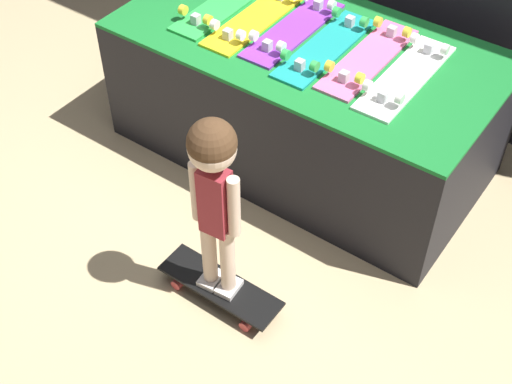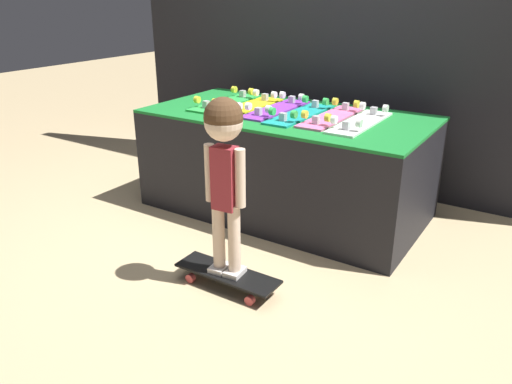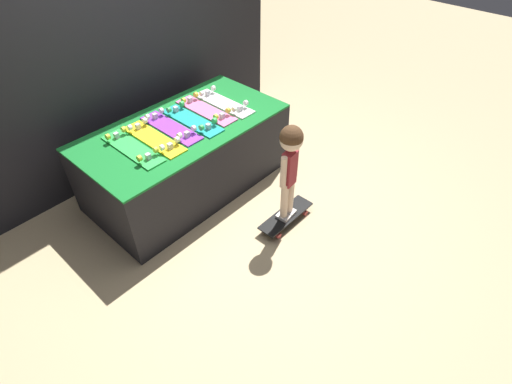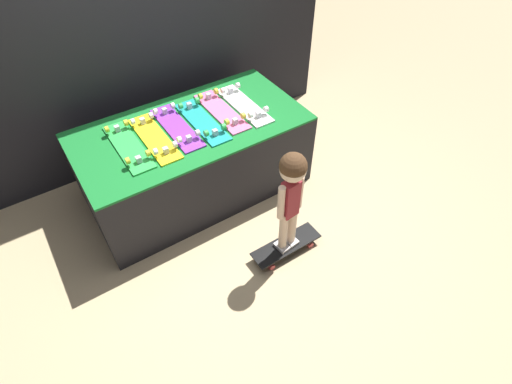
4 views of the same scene
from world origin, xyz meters
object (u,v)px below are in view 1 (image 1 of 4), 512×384
object	(u,v)px
skateboard_on_floor	(220,287)
skateboard_pink_on_rack	(368,57)
child	(214,180)
skateboard_yellow_on_rack	(255,18)
skateboard_purple_on_rack	(294,28)
skateboard_green_on_rack	(224,4)
skateboard_white_on_rack	(406,75)
skateboard_teal_on_rack	(325,46)

from	to	relation	value
skateboard_on_floor	skateboard_pink_on_rack	bearing A→B (deg)	86.28
skateboard_on_floor	child	bearing A→B (deg)	135.00
skateboard_pink_on_rack	child	distance (m)	1.12
skateboard_yellow_on_rack	skateboard_purple_on_rack	xyz separation A→B (m)	(0.22, 0.03, 0.00)
skateboard_yellow_on_rack	skateboard_purple_on_rack	size ratio (longest dim) A/B	1.00
skateboard_purple_on_rack	skateboard_pink_on_rack	size ratio (longest dim) A/B	1.00
skateboard_purple_on_rack	skateboard_green_on_rack	bearing A→B (deg)	-177.77
skateboard_pink_on_rack	skateboard_white_on_rack	size ratio (longest dim) A/B	1.00
skateboard_yellow_on_rack	skateboard_purple_on_rack	distance (m)	0.22
skateboard_yellow_on_rack	skateboard_white_on_rack	distance (m)	0.87
skateboard_green_on_rack	child	xyz separation A→B (m)	(0.80, -1.10, 0.02)
skateboard_purple_on_rack	skateboard_white_on_rack	size ratio (longest dim) A/B	1.00
skateboard_white_on_rack	child	world-z (taller)	child
skateboard_purple_on_rack	skateboard_teal_on_rack	world-z (taller)	same
skateboard_yellow_on_rack	skateboard_white_on_rack	size ratio (longest dim) A/B	1.00
skateboard_green_on_rack	skateboard_pink_on_rack	bearing A→B (deg)	0.96
skateboard_purple_on_rack	skateboard_on_floor	bearing A→B (deg)	-72.13
skateboard_teal_on_rack	skateboard_pink_on_rack	distance (m)	0.22
skateboard_purple_on_rack	skateboard_teal_on_rack	xyz separation A→B (m)	(0.22, -0.04, 0.00)
skateboard_white_on_rack	child	size ratio (longest dim) A/B	0.73
skateboard_on_floor	child	xyz separation A→B (m)	(-0.00, 0.00, 0.70)
child	skateboard_on_floor	bearing A→B (deg)	-50.34
skateboard_pink_on_rack	skateboard_white_on_rack	world-z (taller)	same
skateboard_yellow_on_rack	skateboard_on_floor	size ratio (longest dim) A/B	1.16
skateboard_green_on_rack	skateboard_on_floor	xyz separation A→B (m)	(0.80, -1.10, -0.68)
skateboard_green_on_rack	skateboard_purple_on_rack	xyz separation A→B (m)	(0.43, 0.02, 0.00)
skateboard_purple_on_rack	skateboard_teal_on_rack	bearing A→B (deg)	-11.37
skateboard_on_floor	skateboard_white_on_rack	bearing A→B (deg)	75.13
skateboard_teal_on_rack	skateboard_on_floor	distance (m)	1.28
skateboard_white_on_rack	child	bearing A→B (deg)	-104.87
skateboard_purple_on_rack	skateboard_white_on_rack	world-z (taller)	same
skateboard_purple_on_rack	skateboard_teal_on_rack	size ratio (longest dim) A/B	1.00
skateboard_purple_on_rack	skateboard_teal_on_rack	distance (m)	0.22
skateboard_teal_on_rack	child	bearing A→B (deg)	-82.37
skateboard_green_on_rack	skateboard_white_on_rack	size ratio (longest dim) A/B	1.00
skateboard_purple_on_rack	child	distance (m)	1.18
skateboard_teal_on_rack	skateboard_white_on_rack	bearing A→B (deg)	1.80
skateboard_yellow_on_rack	child	world-z (taller)	child
skateboard_green_on_rack	skateboard_pink_on_rack	distance (m)	0.87
skateboard_teal_on_rack	skateboard_pink_on_rack	bearing A→B (deg)	10.76
skateboard_green_on_rack	skateboard_white_on_rack	world-z (taller)	same
skateboard_yellow_on_rack	skateboard_white_on_rack	bearing A→B (deg)	0.15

